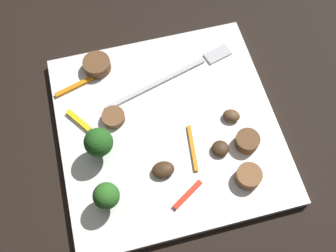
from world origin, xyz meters
TOP-DOWN VIEW (x-y plane):
  - ground_plane at (0.00, 0.00)m, footprint 1.40×1.40m
  - plate at (0.00, 0.00)m, footprint 0.27×0.27m
  - fork at (0.04, 0.07)m, footprint 0.18×0.06m
  - broccoli_floret_0 at (-0.08, -0.01)m, footprint 0.03×0.03m
  - broccoli_floret_1 at (-0.09, -0.08)m, footprint 0.03×0.03m
  - sausage_slice_0 at (0.09, -0.05)m, footprint 0.03×0.03m
  - sausage_slice_1 at (0.07, -0.09)m, footprint 0.03×0.03m
  - sausage_slice_2 at (-0.07, 0.11)m, footprint 0.05×0.05m
  - sausage_slice_3 at (-0.06, 0.03)m, footprint 0.04×0.04m
  - mushroom_0 at (-0.02, -0.06)m, footprint 0.03×0.02m
  - mushroom_1 at (0.05, -0.05)m, footprint 0.03×0.03m
  - mushroom_2 at (0.08, -0.01)m, footprint 0.03×0.02m
  - pepper_strip_0 at (-0.00, -0.09)m, footprint 0.04×0.03m
  - pepper_strip_1 at (-0.11, 0.03)m, footprint 0.03×0.04m
  - pepper_strip_2 at (0.02, -0.04)m, footprint 0.01×0.06m
  - pepper_strip_3 at (-0.10, 0.08)m, footprint 0.05×0.02m

SIDE VIEW (x-z plane):
  - ground_plane at x=0.00m, z-range 0.00..0.00m
  - plate at x=0.00m, z-range 0.00..0.01m
  - pepper_strip_2 at x=0.02m, z-range 0.01..0.02m
  - fork at x=0.04m, z-range 0.01..0.02m
  - pepper_strip_0 at x=0.00m, z-range 0.01..0.02m
  - pepper_strip_3 at x=-0.10m, z-range 0.01..0.02m
  - pepper_strip_1 at x=-0.11m, z-range 0.01..0.02m
  - mushroom_1 at x=0.05m, z-range 0.01..0.02m
  - sausage_slice_3 at x=-0.06m, z-range 0.01..0.02m
  - mushroom_2 at x=0.08m, z-range 0.01..0.02m
  - mushroom_0 at x=-0.02m, z-range 0.01..0.02m
  - sausage_slice_0 at x=0.09m, z-range 0.01..0.03m
  - sausage_slice_2 at x=-0.07m, z-range 0.01..0.03m
  - sausage_slice_1 at x=0.07m, z-range 0.01..0.03m
  - broccoli_floret_1 at x=-0.09m, z-range 0.02..0.06m
  - broccoli_floret_0 at x=-0.08m, z-range 0.02..0.07m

